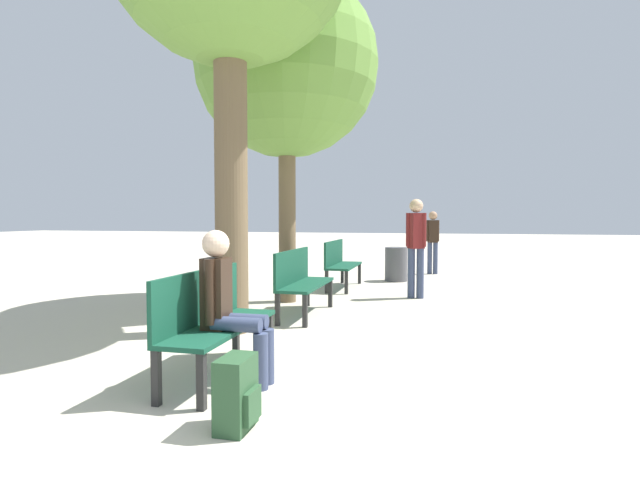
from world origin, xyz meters
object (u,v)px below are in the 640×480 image
(tree_row_1, at_px, (287,67))
(pedestrian_mid, at_px, (433,238))
(bench_row_1, at_px, (300,278))
(trash_bin, at_px, (396,264))
(bench_row_0, at_px, (211,316))
(bench_row_2, at_px, (339,261))
(pedestrian_near, at_px, (416,242))
(backpack, at_px, (237,394))
(person_seated, at_px, (229,302))

(tree_row_1, distance_m, pedestrian_mid, 6.08)
(bench_row_1, height_order, trash_bin, bench_row_1)
(bench_row_1, distance_m, pedestrian_mid, 6.10)
(bench_row_1, distance_m, trash_bin, 4.34)
(tree_row_1, xyz_separation_m, pedestrian_mid, (2.30, 4.75, -3.02))
(bench_row_0, bearing_deg, tree_row_1, 97.70)
(bench_row_1, bearing_deg, pedestrian_mid, 73.14)
(bench_row_2, height_order, trash_bin, bench_row_2)
(pedestrian_near, xyz_separation_m, pedestrian_mid, (0.21, 3.87, -0.10))
(pedestrian_near, bearing_deg, tree_row_1, -157.11)
(bench_row_1, height_order, backpack, bench_row_1)
(person_seated, bearing_deg, bench_row_0, 148.84)
(bench_row_2, bearing_deg, person_seated, -87.64)
(bench_row_2, height_order, tree_row_1, tree_row_1)
(backpack, xyz_separation_m, pedestrian_mid, (1.09, 9.68, 0.65))
(person_seated, distance_m, backpack, 1.06)
(tree_row_1, bearing_deg, pedestrian_near, 22.89)
(backpack, distance_m, pedestrian_mid, 9.76)
(bench_row_2, relative_size, person_seated, 1.20)
(pedestrian_near, relative_size, pedestrian_mid, 1.11)
(person_seated, bearing_deg, trash_bin, 83.95)
(pedestrian_near, height_order, pedestrian_mid, pedestrian_near)
(bench_row_0, xyz_separation_m, tree_row_1, (-0.53, 3.93, 3.37))
(person_seated, relative_size, backpack, 2.67)
(bench_row_0, bearing_deg, person_seated, -31.16)
(tree_row_1, xyz_separation_m, backpack, (1.20, -4.92, -3.68))
(backpack, bearing_deg, pedestrian_mid, 83.55)
(tree_row_1, distance_m, backpack, 6.26)
(bench_row_0, height_order, trash_bin, bench_row_0)
(bench_row_2, distance_m, tree_row_1, 3.85)
(bench_row_2, distance_m, person_seated, 5.86)
(pedestrian_mid, bearing_deg, bench_row_0, -101.50)
(pedestrian_near, relative_size, trash_bin, 2.31)
(bench_row_1, xyz_separation_m, person_seated, (0.24, -3.00, 0.16))
(bench_row_1, relative_size, tree_row_1, 0.29)
(bench_row_2, height_order, pedestrian_near, pedestrian_near)
(pedestrian_mid, height_order, trash_bin, pedestrian_mid)
(bench_row_0, height_order, bench_row_1, same)
(bench_row_1, bearing_deg, bench_row_2, 90.00)
(pedestrian_mid, bearing_deg, person_seated, -99.81)
(backpack, relative_size, trash_bin, 0.66)
(pedestrian_mid, distance_m, trash_bin, 1.85)
(backpack, distance_m, pedestrian_near, 5.92)
(bench_row_0, relative_size, pedestrian_mid, 1.01)
(tree_row_1, distance_m, person_seated, 5.25)
(bench_row_0, xyz_separation_m, trash_bin, (1.01, 7.07, -0.17))
(bench_row_2, distance_m, trash_bin, 1.71)
(bench_row_1, bearing_deg, backpack, -80.07)
(bench_row_1, xyz_separation_m, trash_bin, (1.01, 4.22, -0.17))
(pedestrian_near, bearing_deg, bench_row_2, 150.03)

